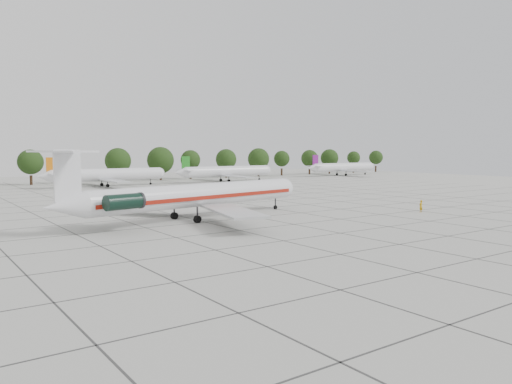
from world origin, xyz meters
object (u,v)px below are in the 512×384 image
bg_airliner_c (108,175)px  bg_airliner_d (227,172)px  ground_crew (421,206)px  bg_airliner_e (343,167)px  main_airliner (189,196)px

bg_airliner_c → bg_airliner_d: 34.42m
ground_crew → bg_airliner_e: bearing=-130.8°
main_airliner → bg_airliner_c: 66.46m
ground_crew → bg_airliner_e: size_ratio=0.06×
bg_airliner_d → main_airliner: bearing=-125.7°
bg_airliner_c → bg_airliner_e: 86.28m
main_airliner → bg_airliner_e: 119.87m
main_airliner → bg_airliner_c: bearing=69.1°
ground_crew → bg_airliner_c: bg_airliner_c is taller
ground_crew → bg_airliner_c: (-20.08, 77.53, 2.01)m
bg_airliner_c → bg_airliner_e: bearing=2.5°
bg_airliner_c → bg_airliner_e: same height
bg_airliner_c → bg_airliner_e: (86.20, 3.76, 0.00)m
bg_airliner_c → bg_airliner_d: (34.40, -1.24, 0.00)m
main_airliner → ground_crew: main_airliner is taller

